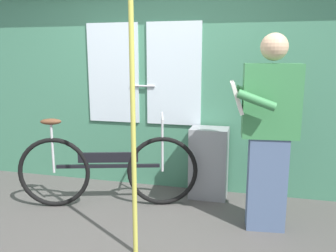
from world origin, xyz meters
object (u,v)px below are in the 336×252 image
at_px(passenger_reading_newspaper, 268,130).
at_px(handrail_pole, 133,110).
at_px(bicycle_near_door, 108,170).
at_px(trash_bin_by_wall, 209,163).

xyz_separation_m(passenger_reading_newspaper, handrail_pole, (-0.95, -0.67, 0.23)).
relative_size(bicycle_near_door, passenger_reading_newspaper, 1.03).
relative_size(trash_bin_by_wall, handrail_pole, 0.34).
xyz_separation_m(trash_bin_by_wall, handrail_pole, (-0.38, -1.24, 0.73)).
distance_m(bicycle_near_door, trash_bin_by_wall, 1.05).
xyz_separation_m(bicycle_near_door, handrail_pole, (0.56, -0.77, 0.73)).
relative_size(passenger_reading_newspaper, trash_bin_by_wall, 2.22).
bearing_deg(trash_bin_by_wall, passenger_reading_newspaper, -45.47).
xyz_separation_m(bicycle_near_door, passenger_reading_newspaper, (1.50, -0.10, 0.50)).
relative_size(bicycle_near_door, trash_bin_by_wall, 2.29).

